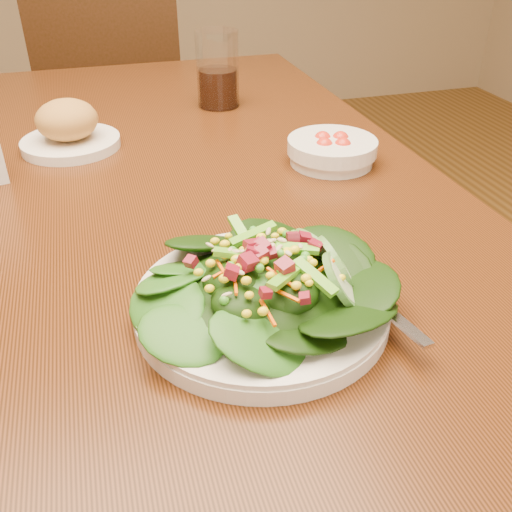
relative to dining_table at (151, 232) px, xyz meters
name	(u,v)px	position (x,y,z in m)	size (l,w,h in m)	color
ground_plane	(179,480)	(0.00, 0.00, -0.65)	(5.00, 5.00, 0.00)	olive
dining_table	(151,232)	(0.00, 0.00, 0.00)	(0.90, 1.40, 0.75)	#562810
chair_far	(116,103)	(0.02, 1.12, -0.12)	(0.51, 0.52, 0.99)	#361A0E
salad_plate	(270,288)	(0.08, -0.38, 0.13)	(0.27, 0.26, 0.08)	silver
bread_plate	(68,129)	(-0.11, 0.15, 0.14)	(0.17, 0.17, 0.08)	silver
tomato_bowl	(332,150)	(0.30, -0.04, 0.12)	(0.14, 0.14, 0.05)	silver
drinking_glass	(218,75)	(0.19, 0.30, 0.16)	(0.08, 0.08, 0.15)	silver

